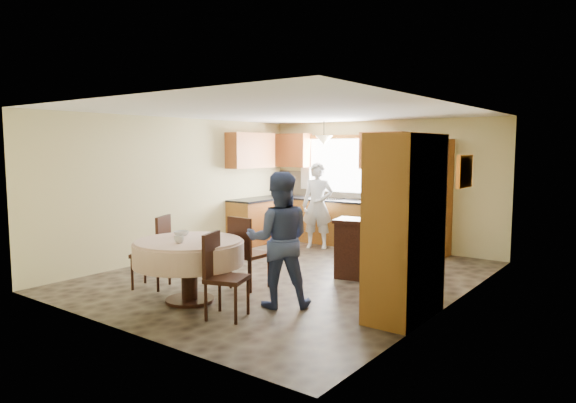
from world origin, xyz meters
The scene contains 36 objects.
floor centered at (0.00, 0.00, 0.00)m, with size 5.00×6.00×0.01m, color brown.
ceiling centered at (0.00, 0.00, 2.50)m, with size 5.00×6.00×0.01m, color white.
wall_back centered at (0.00, 3.00, 1.25)m, with size 5.00×0.02×2.50m, color #D0C685.
wall_front centered at (0.00, -3.00, 1.25)m, with size 5.00×0.02×2.50m, color #D0C685.
wall_left centered at (-2.50, 0.00, 1.25)m, with size 0.02×6.00×2.50m, color #D0C685.
wall_right centered at (2.50, 0.00, 1.25)m, with size 0.02×6.00×2.50m, color #D0C685.
window centered at (-1.00, 2.98, 1.60)m, with size 1.40×0.03×1.10m, color white.
curtain_left centered at (-1.75, 2.93, 1.65)m, with size 0.22×0.02×1.15m, color white.
curtain_right centered at (-0.25, 2.93, 1.65)m, with size 0.22×0.02×1.15m, color white.
base_cab_back centered at (-0.85, 2.70, 0.44)m, with size 3.30×0.60×0.88m, color #A9782D.
counter_back centered at (-0.85, 2.70, 0.90)m, with size 3.30×0.64×0.04m, color black.
base_cab_left centered at (-2.20, 1.80, 0.44)m, with size 0.60×1.20×0.88m, color #A9782D.
counter_left centered at (-2.20, 1.80, 0.90)m, with size 0.64×1.20×0.04m, color black.
backsplash centered at (-0.85, 2.99, 1.18)m, with size 3.30×0.02×0.55m, color tan.
wall_cab_left centered at (-2.05, 2.83, 1.91)m, with size 0.85×0.33×0.72m, color #B9632E.
wall_cab_right centered at (0.15, 2.83, 1.91)m, with size 0.90×0.33×0.72m, color #B9632E.
wall_cab_side centered at (-2.33, 1.80, 1.91)m, with size 0.33×1.20×0.72m, color #B9632E.
oven_tower centered at (1.15, 2.69, 1.06)m, with size 0.66×0.62×2.12m, color #A9782D.
oven_upper centered at (1.15, 2.38, 1.25)m, with size 0.56×0.01×0.45m, color black.
oven_lower centered at (1.15, 2.38, 0.75)m, with size 0.56×0.01×0.45m, color black.
pendant centered at (-1.00, 2.50, 2.12)m, with size 0.36×0.36×0.18m, color beige.
sideboard centered at (1.15, 0.58, 0.42)m, with size 1.18×0.49×0.84m, color #33180E.
space_heater centered at (1.50, 0.91, 0.29)m, with size 0.42×0.30×0.58m, color black.
cupboard centered at (2.22, -0.76, 1.06)m, with size 0.56×1.11×2.12m, color #A9782D.
dining_table centered at (-0.23, -1.84, 0.62)m, with size 1.40×1.40×0.80m.
chair_left centered at (-1.10, -1.67, 0.57)m, with size 0.59×0.59×1.02m.
chair_back centered at (-0.05, -0.97, 0.56)m, with size 0.45×0.45×1.02m.
chair_right centered at (0.52, -2.04, 0.55)m, with size 0.55×0.55×0.99m.
framed_picture centered at (2.47, 0.51, 1.66)m, with size 0.06×0.52×0.43m.
microwave centered at (0.33, 2.65, 1.08)m, with size 0.58×0.39×0.32m, color silver.
person_sink centered at (-0.88, 2.10, 0.84)m, with size 0.61×0.40×1.68m, color silver.
person_dining centered at (0.80, -1.30, 0.84)m, with size 0.82×0.64×1.68m, color #3B4B81.
bowl_sideboard centered at (0.92, 0.58, 0.87)m, with size 0.22×0.22×0.05m, color #B2B2B2.
bottle_sideboard centered at (1.45, 0.58, 0.98)m, with size 0.11×0.11×0.28m, color silver.
cup_table centered at (-0.17, -2.06, 0.85)m, with size 0.12×0.12×0.10m, color #B2B2B2.
bowl_table centered at (-0.54, -1.69, 0.83)m, with size 0.20×0.20×0.06m, color #B2B2B2.
Camera 1 is at (4.63, -6.23, 1.97)m, focal length 32.00 mm.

